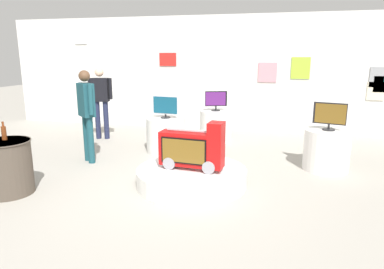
# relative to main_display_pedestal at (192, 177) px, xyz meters

# --- Properties ---
(ground_plane) EXTENTS (30.00, 30.00, 0.00)m
(ground_plane) POSITION_rel_main_display_pedestal_xyz_m (-0.39, -0.34, -0.13)
(ground_plane) COLOR #9E998E
(back_wall_display) EXTENTS (11.73, 0.13, 2.93)m
(back_wall_display) POSITION_rel_main_display_pedestal_xyz_m (-0.37, 4.09, 1.34)
(back_wall_display) COLOR silver
(back_wall_display) RESTS_ON ground
(main_display_pedestal) EXTENTS (1.68, 1.68, 0.25)m
(main_display_pedestal) POSITION_rel_main_display_pedestal_xyz_m (0.00, 0.00, 0.00)
(main_display_pedestal) COLOR silver
(main_display_pedestal) RESTS_ON ground
(novelty_firetruck_tv) EXTENTS (0.99, 0.40, 0.75)m
(novelty_firetruck_tv) POSITION_rel_main_display_pedestal_xyz_m (0.02, -0.01, 0.43)
(novelty_firetruck_tv) COLOR gray
(novelty_firetruck_tv) RESTS_ON main_display_pedestal
(display_pedestal_left_rear) EXTENTS (0.79, 0.79, 0.70)m
(display_pedestal_left_rear) POSITION_rel_main_display_pedestal_xyz_m (-0.97, 1.69, 0.22)
(display_pedestal_left_rear) COLOR silver
(display_pedestal_left_rear) RESTS_ON ground
(tv_on_left_rear) EXTENTS (0.56, 0.20, 0.45)m
(tv_on_left_rear) POSITION_rel_main_display_pedestal_xyz_m (-0.97, 1.68, 0.82)
(tv_on_left_rear) COLOR black
(tv_on_left_rear) RESTS_ON display_pedestal_left_rear
(display_pedestal_center_rear) EXTENTS (0.77, 0.77, 0.70)m
(display_pedestal_center_rear) POSITION_rel_main_display_pedestal_xyz_m (2.08, 1.26, 0.22)
(display_pedestal_center_rear) COLOR silver
(display_pedestal_center_rear) RESTS_ON ground
(tv_on_center_rear) EXTENTS (0.53, 0.21, 0.47)m
(tv_on_center_rear) POSITION_rel_main_display_pedestal_xyz_m (2.08, 1.26, 0.83)
(tv_on_center_rear) COLOR black
(tv_on_center_rear) RESTS_ON display_pedestal_center_rear
(display_pedestal_right_rear) EXTENTS (0.73, 0.73, 0.70)m
(display_pedestal_right_rear) POSITION_rel_main_display_pedestal_xyz_m (-0.14, 2.85, 0.22)
(display_pedestal_right_rear) COLOR silver
(display_pedestal_right_rear) RESTS_ON ground
(tv_on_right_rear) EXTENTS (0.48, 0.20, 0.44)m
(tv_on_right_rear) POSITION_rel_main_display_pedestal_xyz_m (-0.14, 2.85, 0.82)
(tv_on_right_rear) COLOR black
(tv_on_right_rear) RESTS_ON display_pedestal_right_rear
(side_table_round) EXTENTS (0.70, 0.70, 0.78)m
(side_table_round) POSITION_rel_main_display_pedestal_xyz_m (-2.46, -0.96, 0.27)
(side_table_round) COLOR #4C4238
(side_table_round) RESTS_ON ground
(bottle_on_side_table) EXTENTS (0.07, 0.07, 0.26)m
(bottle_on_side_table) POSITION_rel_main_display_pedestal_xyz_m (-2.51, -0.89, 0.75)
(bottle_on_side_table) COLOR brown
(bottle_on_side_table) RESTS_ON side_table_round
(shopper_browsing_near_truck) EXTENTS (0.45, 0.40, 1.68)m
(shopper_browsing_near_truck) POSITION_rel_main_display_pedestal_xyz_m (-2.13, 0.68, 0.86)
(shopper_browsing_near_truck) COLOR #194751
(shopper_browsing_near_truck) RESTS_ON ground
(shopper_browsing_rear) EXTENTS (0.55, 0.27, 1.66)m
(shopper_browsing_rear) POSITION_rel_main_display_pedestal_xyz_m (-2.79, 2.40, 0.85)
(shopper_browsing_rear) COLOR #1E233F
(shopper_browsing_rear) RESTS_ON ground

